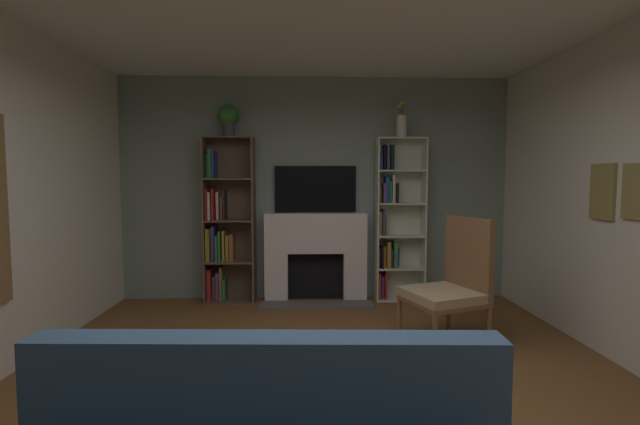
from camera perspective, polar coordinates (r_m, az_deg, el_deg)
name	(u,v)px	position (r m, az deg, el deg)	size (l,w,h in m)	color
ground_plane	(326,420)	(3.09, 0.81, -25.16)	(7.04, 7.04, 0.00)	brown
wall_back_accent	(315,189)	(5.65, -0.61, 3.04)	(4.99, 0.06, 2.79)	gray
fireplace	(316,254)	(5.57, -0.57, -5.31)	(1.36, 0.55, 1.10)	white
tv	(315,189)	(5.59, -0.60, 3.02)	(1.02, 0.06, 0.58)	black
bookshelf_left	(224,227)	(5.62, -12.19, -1.87)	(0.61, 0.33, 2.03)	brown
bookshelf_right	(394,221)	(5.66, 9.51, -1.07)	(0.61, 0.28, 2.03)	silver
potted_plant	(228,118)	(5.60, -11.71, 11.83)	(0.25, 0.25, 0.39)	#4F485B
vase_with_flowers	(401,124)	(5.64, 10.43, 11.10)	(0.13, 0.13, 0.45)	silver
armchair	(452,284)	(4.28, 16.64, -8.75)	(0.79, 0.77, 1.17)	brown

